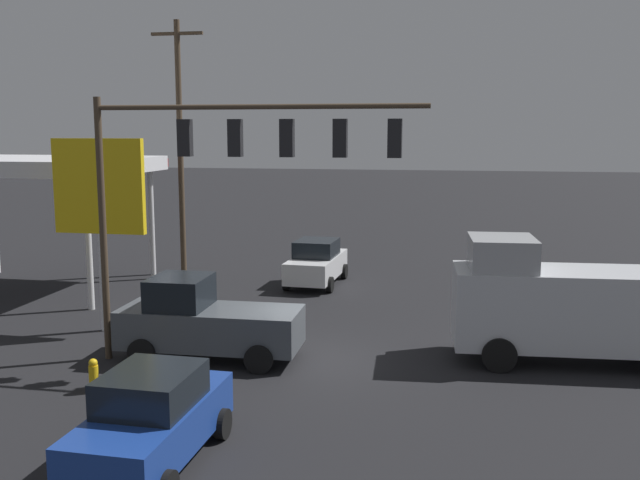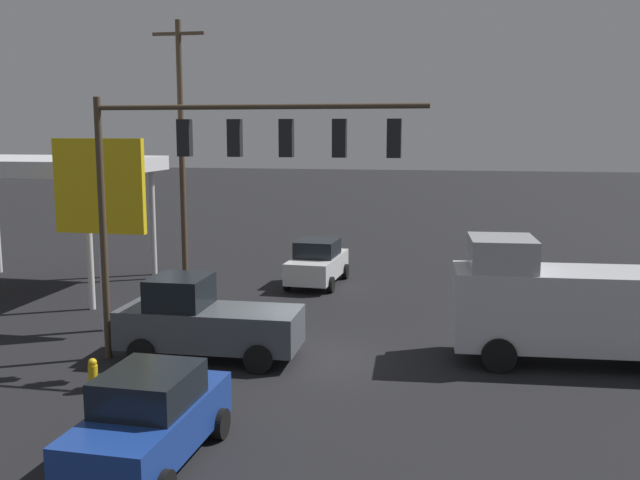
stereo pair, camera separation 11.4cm
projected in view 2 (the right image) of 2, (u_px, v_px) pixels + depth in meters
ground_plane at (307, 358)px, 20.80m from camera, size 200.00×200.00×0.00m
traffic_signal_assembly at (231, 159)px, 19.20m from camera, size 9.22×0.43×7.49m
utility_pole at (181, 143)px, 32.26m from camera, size 2.40×0.26×11.40m
gas_station_canopy at (34, 167)px, 29.12m from camera, size 8.94×6.82×5.46m
price_sign at (100, 193)px, 22.95m from camera, size 3.07×0.27×6.32m
sedan_waiting at (150, 418)px, 14.04m from camera, size 2.15×4.45×1.93m
sedan_far at (317, 262)px, 30.57m from camera, size 2.24×4.49×1.93m
delivery_truck at (569, 304)px, 20.15m from camera, size 6.93×2.88×3.58m
pickup_parked at (205, 321)px, 20.60m from camera, size 5.23×2.32×2.40m
fire_hydrant at (93, 375)px, 18.03m from camera, size 0.24×0.24×0.88m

